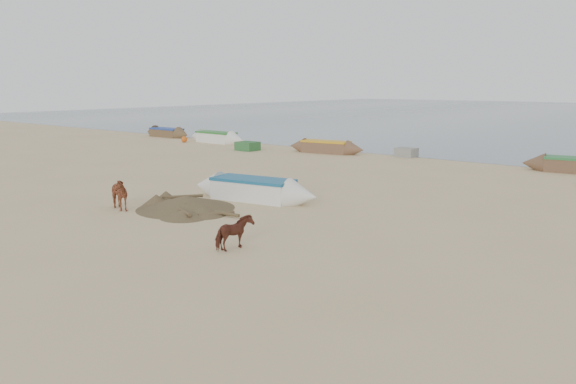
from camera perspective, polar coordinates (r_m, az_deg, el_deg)
The scene contains 8 objects.
ground at distance 16.09m, azimuth -8.99°, elevation -5.62°, with size 140.00×140.00×0.00m, color tan.
cow_adult at distance 21.41m, azimuth -17.02°, elevation -0.17°, with size 0.65×1.42×1.20m, color brown.
calf_front at distance 22.45m, azimuth -3.50°, elevation 0.27°, with size 0.64×0.72×0.80m, color brown.
calf_right at distance 15.65m, azimuth -5.38°, elevation -4.19°, with size 0.95×0.81×0.95m, color #58291C.
near_canoe at distance 22.31m, azimuth -3.57°, elevation 0.30°, with size 5.61×1.28×0.87m, color white, non-canonical shape.
debris_pile at distance 21.10m, azimuth -10.36°, elevation -1.03°, with size 3.64×3.64×0.47m, color brown.
waterline_canoes at distance 33.07m, azimuth 18.84°, elevation 3.19°, with size 56.76×3.52×0.95m.
beach_clutter at distance 31.40m, azimuth 24.22°, elevation 2.20°, with size 44.84×5.43×0.64m.
Camera 1 is at (11.48, -10.32, 4.55)m, focal length 35.00 mm.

